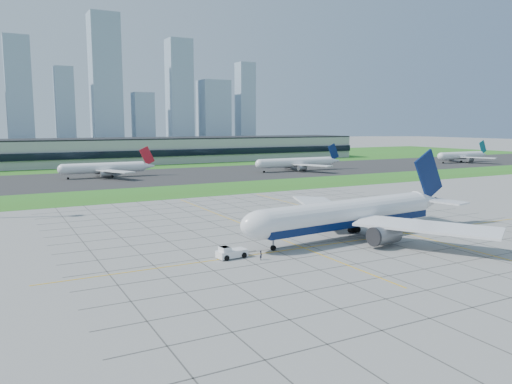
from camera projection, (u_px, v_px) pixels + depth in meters
ground at (338, 240)px, 105.78m from camera, size 1400.00×1400.00×0.00m
grass_median at (188, 191)px, 184.42m from camera, size 700.00×35.00×0.04m
asphalt_taxiway at (147, 177)px, 232.48m from camera, size 700.00×75.00×0.04m
grass_far at (100, 161)px, 328.60m from camera, size 700.00×145.00×0.04m
apron_markings at (310, 230)px, 115.67m from camera, size 120.00×130.00×0.03m
terminal at (170, 150)px, 324.26m from camera, size 260.00×43.00×15.80m
city_skyline at (42, 92)px, 548.09m from camera, size 523.00×32.40×160.00m
airliner at (350, 215)px, 107.78m from camera, size 58.85×59.39×18.53m
pushback_tug at (230, 253)px, 91.75m from camera, size 8.27×3.32×2.28m
crew_near at (261, 255)px, 90.40m from camera, size 0.66×0.77×1.80m
crew_far at (464, 232)px, 109.39m from camera, size 1.06×1.09×1.76m
distant_jet_1 at (106, 168)px, 229.65m from camera, size 41.83×42.66×14.08m
distant_jet_2 at (297, 162)px, 261.57m from camera, size 49.48×42.66×14.08m
distant_jet_3 at (462, 155)px, 319.03m from camera, size 41.92×42.66×14.08m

